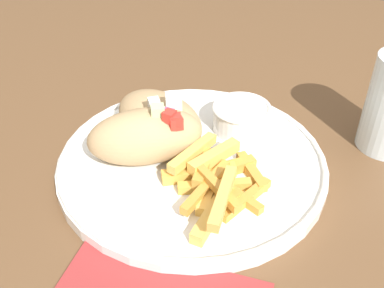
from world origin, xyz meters
name	(u,v)px	position (x,y,z in m)	size (l,w,h in m)	color
table	(223,196)	(0.00, 0.00, 0.70)	(1.26, 1.26, 0.78)	brown
plate	(192,161)	(-0.02, -0.05, 0.79)	(0.30, 0.30, 0.02)	white
pita_sandwich_near	(146,136)	(-0.07, -0.07, 0.82)	(0.14, 0.13, 0.07)	tan
pita_sandwich_far	(160,118)	(-0.08, -0.02, 0.82)	(0.14, 0.12, 0.07)	tan
fries_pile	(216,181)	(0.02, -0.09, 0.80)	(0.11, 0.14, 0.03)	#E5B251
sauce_ramekin	(241,116)	(0.01, 0.03, 0.81)	(0.07, 0.07, 0.03)	white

